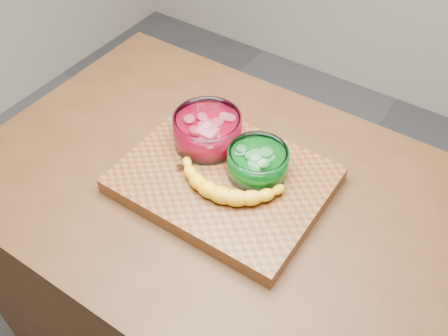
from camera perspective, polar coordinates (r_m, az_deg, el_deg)
The scene contains 5 objects.
counter at distance 1.52m, azimuth 0.00°, elevation -13.39°, with size 1.20×0.80×0.90m, color #4C2E17.
cutting_board at distance 1.14m, azimuth 0.00°, elevation -1.39°, with size 0.45×0.35×0.04m, color brown.
bowl_red at distance 1.17m, azimuth -1.89°, elevation 4.31°, with size 0.16×0.16×0.08m.
bowl_green at distance 1.11m, azimuth 3.87°, elevation 0.68°, with size 0.14×0.14×0.06m.
banana at distance 1.08m, azimuth 0.29°, elevation -1.54°, with size 0.27×0.14×0.04m, color gold, non-canonical shape.
Camera 1 is at (0.43, -0.64, 1.76)m, focal length 40.00 mm.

